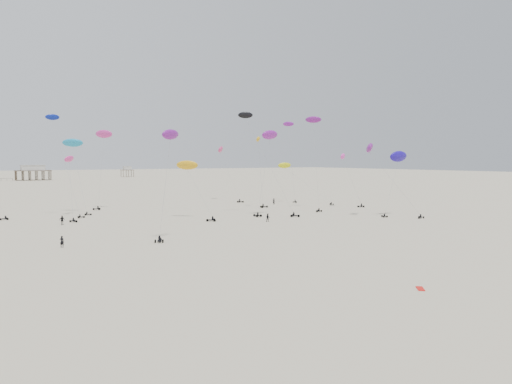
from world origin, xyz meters
TOP-DOWN VIEW (x-y plane):
  - ground_plane at (0.00, 200.00)m, footprint 900.00×900.00m
  - pavilion_main at (-10.00, 350.00)m, footprint 21.00×13.00m
  - pavilion_small at (60.00, 380.00)m, footprint 9.00×7.00m
  - rig_0 at (13.34, 106.20)m, footprint 8.36×17.04m
  - rig_1 at (43.49, 109.49)m, footprint 6.99×5.77m
  - rig_2 at (39.85, 133.30)m, footprint 4.31×9.48m
  - rig_3 at (-28.72, 125.29)m, footprint 4.98×18.08m
  - rig_4 at (-21.64, 80.76)m, footprint 5.97×4.51m
  - rig_5 at (24.19, 148.93)m, footprint 4.60×17.29m
  - rig_6 at (-30.30, 127.30)m, footprint 6.75×10.01m
  - rig_7 at (12.54, 103.51)m, footprint 8.38×4.59m
  - rig_8 at (32.44, 111.12)m, footprint 8.92×12.87m
  - rig_9 at (-17.28, 140.50)m, footprint 6.65×6.79m
  - rig_10 at (21.45, 121.32)m, footprint 3.44×4.90m
  - rig_12 at (33.55, 88.89)m, footprint 10.48×13.48m
  - rig_13 at (-25.94, 134.41)m, footprint 5.67×12.27m
  - rig_14 at (39.25, 87.44)m, footprint 9.58×3.61m
  - rig_15 at (38.00, 129.44)m, footprint 9.86×17.01m
  - rig_16 at (-5.39, 107.59)m, footprint 5.53×12.91m
  - spectator_0 at (-37.99, 83.00)m, footprint 0.93×0.83m
  - spectator_1 at (6.18, 93.27)m, footprint 1.18×0.97m
  - spectator_2 at (-33.23, 110.79)m, footprint 1.39×0.80m
  - spectator_3 at (29.73, 127.23)m, footprint 0.82×0.60m
  - grounded_kite_b at (-10.08, 37.49)m, footprint 1.67×1.84m

SIDE VIEW (x-z plane):
  - ground_plane at x=0.00m, z-range 0.00..0.00m
  - spectator_0 at x=-37.99m, z-range -1.06..1.06m
  - spectator_1 at x=6.18m, z-range -1.05..1.05m
  - spectator_2 at x=-33.23m, z-range -1.14..1.14m
  - spectator_3 at x=29.73m, z-range -1.07..1.07m
  - grounded_kite_b at x=-10.08m, z-range -0.04..0.04m
  - pavilion_small at x=60.00m, z-range -0.51..7.49m
  - pavilion_main at x=-10.00m, z-range -0.68..9.12m
  - rig_15 at x=38.00m, z-range 0.07..19.28m
  - rig_1 at x=43.49m, z-range 2.11..17.43m
  - rig_16 at x=-5.39m, z-range 2.54..17.11m
  - rig_3 at x=-28.72m, z-range 0.87..20.15m
  - rig_10 at x=21.45m, z-range 1.20..21.29m
  - rig_4 at x=-21.64m, z-range 2.44..21.18m
  - rig_14 at x=39.25m, z-range 5.39..21.16m
  - rig_5 at x=24.19m, z-range 3.73..23.80m
  - rig_12 at x=33.55m, z-range 4.78..23.85m
  - rig_0 at x=13.34m, z-range 1.06..28.85m
  - rig_13 at x=-25.94m, z-range 6.07..25.76m
  - rig_7 at x=12.54m, z-range 5.67..26.49m
  - rig_6 at x=-30.30m, z-range 4.05..28.88m
  - rig_9 at x=-17.28m, z-range 6.30..28.11m
  - rig_2 at x=39.85m, z-range 5.31..31.09m
  - rig_8 at x=32.44m, z-range 6.18..32.42m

